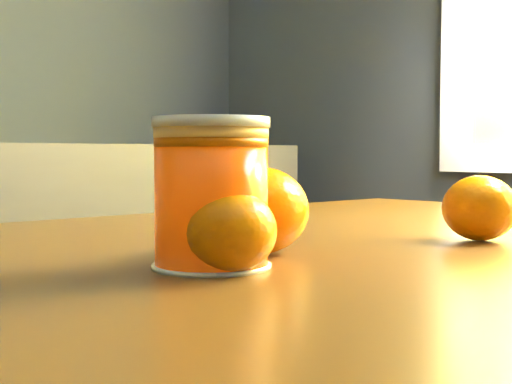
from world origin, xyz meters
TOP-DOWN VIEW (x-y plane):
  - table at (0.90, 0.22)m, footprint 1.16×0.89m
  - juice_glass at (0.73, 0.15)m, footprint 0.08×0.08m
  - orange_front at (0.80, 0.19)m, footprint 0.08×0.08m
  - orange_back at (1.01, 0.15)m, footprint 0.07×0.07m
  - orange_extra at (0.73, 0.13)m, footprint 0.08×0.08m

SIDE VIEW (x-z plane):
  - table at x=0.90m, z-range 0.30..1.10m
  - orange_extra at x=0.73m, z-range 0.80..0.85m
  - orange_back at x=1.01m, z-range 0.80..0.86m
  - orange_front at x=0.80m, z-range 0.80..0.87m
  - juice_glass at x=0.73m, z-range 0.80..0.90m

